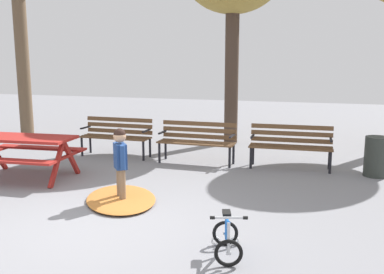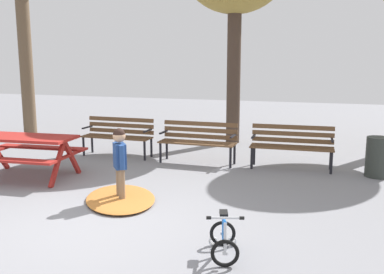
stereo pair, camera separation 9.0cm
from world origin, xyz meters
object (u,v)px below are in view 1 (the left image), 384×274
park_bench_left (197,139)px  trash_bin (377,157)px  park_bench_right (291,143)px  picnic_table (24,146)px  park_bench_far_left (117,133)px  child_standing (120,159)px  kids_bicycle (227,238)px

park_bench_left → trash_bin: 3.47m
park_bench_right → picnic_table: bearing=-154.1°
picnic_table → park_bench_left: bearing=38.2°
park_bench_far_left → park_bench_right: (3.80, 0.03, 0.00)m
park_bench_far_left → park_bench_left: 1.90m
park_bench_left → park_bench_right: bearing=3.7°
park_bench_far_left → child_standing: 3.23m
park_bench_left → trash_bin: size_ratio=2.17×
trash_bin → kids_bicycle: bearing=-115.2°
kids_bicycle → park_bench_left: bearing=111.0°
kids_bicycle → trash_bin: (1.90, 4.05, 0.17)m
child_standing → kids_bicycle: bearing=-34.2°
picnic_table → child_standing: 2.36m
park_bench_right → child_standing: (-2.27, -2.87, 0.16)m
trash_bin → child_standing: bearing=-144.6°
picnic_table → park_bench_right: park_bench_right is taller
child_standing → kids_bicycle: child_standing is taller
park_bench_far_left → park_bench_right: size_ratio=0.99×
park_bench_far_left → park_bench_right: 3.80m
park_bench_left → picnic_table: bearing=-141.8°
child_standing → trash_bin: (3.84, 2.73, -0.30)m
trash_bin → park_bench_left: bearing=179.6°
park_bench_left → kids_bicycle: size_ratio=2.57×
picnic_table → park_bench_far_left: park_bench_far_left is taller
park_bench_right → child_standing: 3.67m
park_bench_right → kids_bicycle: bearing=-94.5°
park_bench_far_left → park_bench_left: size_ratio=1.00×
kids_bicycle → park_bench_far_left: bearing=129.8°
child_standing → trash_bin: child_standing is taller
park_bench_left → park_bench_right: (1.90, 0.12, 0.00)m
park_bench_left → child_standing: size_ratio=1.42×
park_bench_far_left → kids_bicycle: 5.42m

